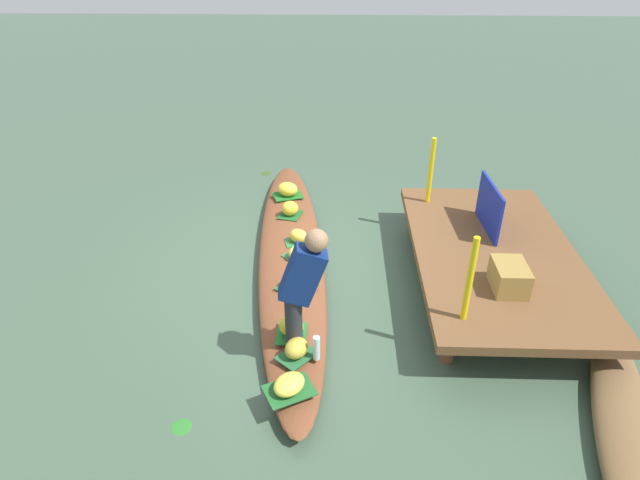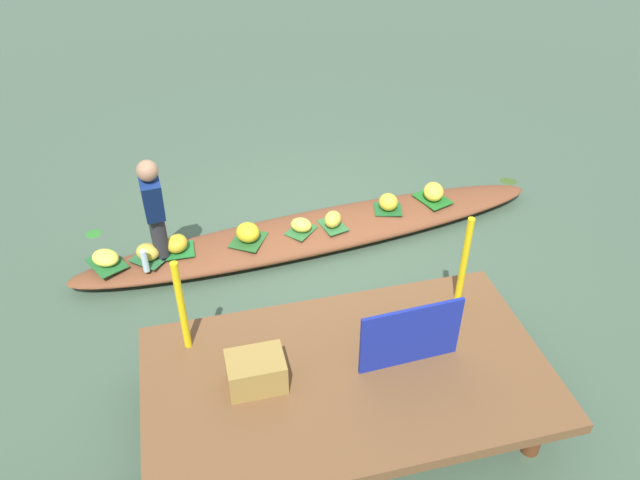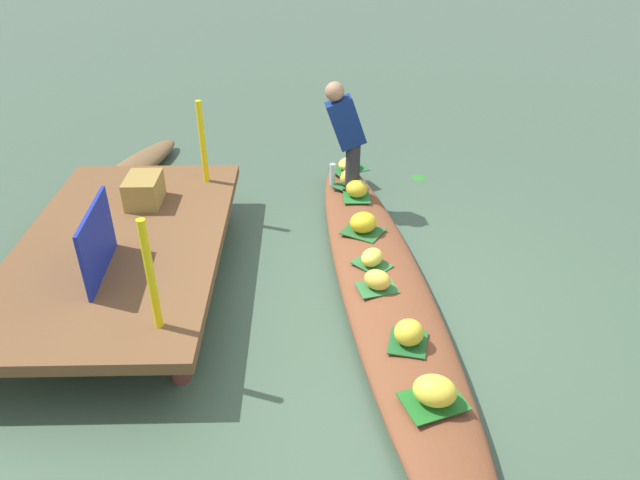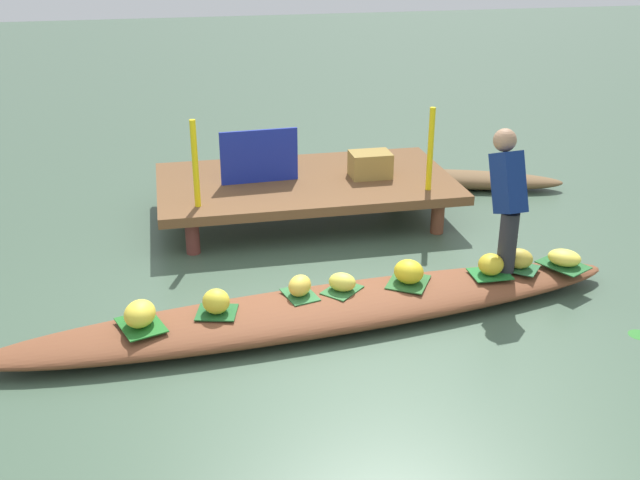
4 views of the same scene
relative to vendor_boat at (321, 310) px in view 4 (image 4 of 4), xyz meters
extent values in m
plane|color=#3E5742|center=(0.00, 0.00, -0.11)|extent=(40.00, 40.00, 0.00)
cube|color=brown|center=(0.32, 2.34, 0.29)|extent=(3.20, 1.80, 0.10)
cylinder|color=brown|center=(-0.96, 1.62, 0.06)|extent=(0.14, 0.14, 0.35)
cylinder|color=brown|center=(1.60, 1.62, 0.06)|extent=(0.14, 0.14, 0.35)
cylinder|color=#5C3017|center=(-0.96, 3.06, 0.06)|extent=(0.14, 0.14, 0.35)
cylinder|color=brown|center=(1.60, 3.06, 0.06)|extent=(0.14, 0.14, 0.35)
ellipsoid|color=brown|center=(0.00, 0.00, 0.00)|extent=(5.44, 1.32, 0.23)
ellipsoid|color=brown|center=(2.37, 2.93, -0.01)|extent=(2.50, 1.20, 0.20)
cube|color=#1D5926|center=(-0.85, -0.07, 0.12)|extent=(0.37, 0.35, 0.01)
ellipsoid|color=yellow|center=(-0.85, -0.07, 0.22)|extent=(0.27, 0.27, 0.20)
cube|color=#22612B|center=(2.26, 0.17, 0.12)|extent=(0.45, 0.50, 0.01)
ellipsoid|color=#F9E14C|center=(2.26, 0.17, 0.19)|extent=(0.37, 0.36, 0.14)
cube|color=#2E6D37|center=(-0.16, 0.09, 0.12)|extent=(0.31, 0.37, 0.01)
ellipsoid|color=yellow|center=(-0.16, 0.09, 0.20)|extent=(0.27, 0.29, 0.17)
cube|color=#275D28|center=(0.79, 0.13, 0.12)|extent=(0.47, 0.48, 0.01)
ellipsoid|color=yellow|center=(0.79, 0.13, 0.22)|extent=(0.32, 0.33, 0.20)
cube|color=#1E6D2C|center=(1.54, 0.13, 0.12)|extent=(0.34, 0.29, 0.01)
ellipsoid|color=gold|center=(1.54, 0.13, 0.21)|extent=(0.31, 0.32, 0.19)
cube|color=#2D6832|center=(0.20, 0.10, 0.12)|extent=(0.40, 0.40, 0.01)
ellipsoid|color=#E8D94A|center=(0.20, 0.10, 0.19)|extent=(0.29, 0.28, 0.15)
cube|color=#266136|center=(1.84, 0.20, 0.12)|extent=(0.42, 0.41, 0.01)
ellipsoid|color=gold|center=(1.84, 0.20, 0.21)|extent=(0.31, 0.29, 0.18)
cube|color=#1E6722|center=(-1.44, -0.16, 0.12)|extent=(0.42, 0.48, 0.01)
ellipsoid|color=yellow|center=(-1.44, -0.16, 0.22)|extent=(0.31, 0.35, 0.20)
cylinder|color=#28282D|center=(1.70, 0.17, 0.39)|extent=(0.16, 0.16, 0.55)
cube|color=navy|center=(1.69, 0.26, 0.91)|extent=(0.22, 0.46, 0.58)
sphere|color=#9E7556|center=(1.68, 0.38, 1.25)|extent=(0.20, 0.20, 0.20)
cylinder|color=silver|center=(1.86, 0.38, 0.24)|extent=(0.07, 0.07, 0.25)
cube|color=navy|center=(-0.18, 2.34, 0.62)|extent=(0.84, 0.07, 0.58)
cylinder|color=yellow|center=(-0.88, 1.74, 0.77)|extent=(0.06, 0.06, 0.88)
cylinder|color=yellow|center=(1.52, 1.74, 0.77)|extent=(0.06, 0.06, 0.88)
cube|color=olive|center=(1.03, 2.28, 0.47)|extent=(0.44, 0.32, 0.28)
ellipsoid|color=#2A7628|center=(2.48, -0.72, -0.11)|extent=(0.24, 0.24, 0.01)
camera|label=1|loc=(5.45, 0.53, 3.53)|focal=29.95mm
camera|label=2|loc=(1.32, 5.46, 4.10)|focal=34.72mm
camera|label=3|loc=(-4.20, 0.66, 3.08)|focal=33.09mm
camera|label=4|loc=(-1.13, -5.39, 3.04)|focal=42.60mm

